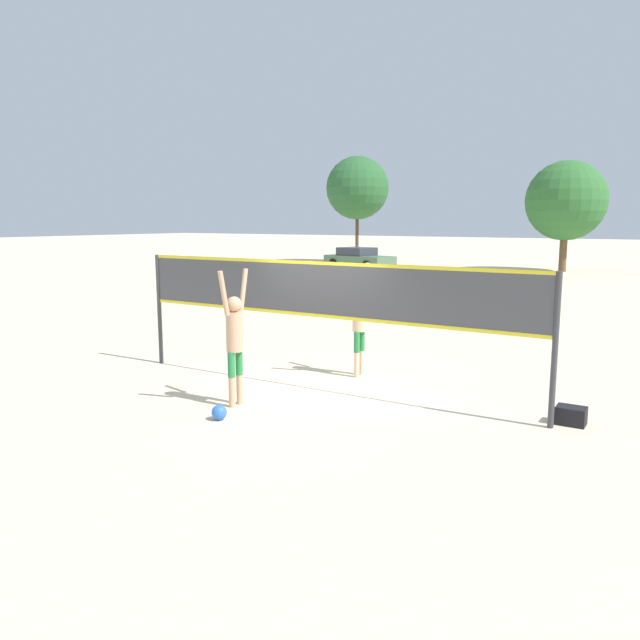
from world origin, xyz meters
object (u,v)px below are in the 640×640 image
at_px(volleyball_net, 320,296).
at_px(gear_bag, 571,416).
at_px(player_blocker, 360,317).
at_px(parked_car_mid, 359,259).
at_px(volleyball, 219,412).
at_px(tree_right_cluster, 566,201).
at_px(tree_left_cluster, 357,188).
at_px(player_spiker, 235,334).

relative_size(volleyball_net, gear_bag, 19.07).
distance_m(player_blocker, gear_bag, 4.36).
bearing_deg(parked_car_mid, volleyball, -52.79).
bearing_deg(volleyball, volleyball_net, 80.32).
bearing_deg(tree_right_cluster, volleyball_net, -87.09).
height_order(player_blocker, gear_bag, player_blocker).
xyz_separation_m(parked_car_mid, tree_left_cluster, (-2.86, 5.01, 4.68)).
relative_size(gear_bag, tree_right_cluster, 0.07).
xyz_separation_m(player_spiker, player_blocker, (0.80, 2.83, -0.02)).
relative_size(volleyball_net, player_blocker, 3.66).
distance_m(gear_bag, tree_right_cluster, 30.44).
distance_m(volleyball_net, tree_right_cluster, 30.07).
height_order(player_spiker, parked_car_mid, player_spiker).
relative_size(volleyball_net, parked_car_mid, 1.71).
bearing_deg(volleyball_net, tree_left_cluster, 117.36).
distance_m(player_spiker, tree_right_cluster, 31.67).
height_order(volleyball_net, tree_left_cluster, tree_left_cluster).
xyz_separation_m(volleyball, parked_car_mid, (-12.43, 27.62, 0.49)).
distance_m(volleyball_net, parked_car_mid, 28.38).
bearing_deg(player_blocker, tree_left_cluster, -151.44).
distance_m(volleyball_net, player_blocker, 1.36).
relative_size(player_spiker, tree_right_cluster, 0.35).
bearing_deg(player_blocker, player_spiker, -15.84).
relative_size(player_spiker, parked_car_mid, 0.48).
height_order(player_spiker, player_blocker, player_spiker).
distance_m(volleyball_net, tree_left_cluster, 34.31).
bearing_deg(tree_right_cluster, player_spiker, -88.44).
height_order(volleyball_net, gear_bag, volleyball_net).
bearing_deg(player_spiker, parked_car_mid, 24.34).
bearing_deg(tree_right_cluster, parked_car_mid, -157.71).
bearing_deg(gear_bag, parked_car_mid, 124.39).
height_order(parked_car_mid, tree_left_cluster, tree_left_cluster).
distance_m(volleyball_net, volleyball, 2.85).
height_order(volleyball, gear_bag, gear_bag).
distance_m(player_spiker, parked_car_mid, 29.51).
bearing_deg(parked_car_mid, tree_right_cluster, 35.27).
bearing_deg(gear_bag, volleyball_net, -175.68).
relative_size(volleyball, parked_car_mid, 0.05).
height_order(volleyball_net, volleyball, volleyball_net).
bearing_deg(parked_car_mid, volleyball_net, -50.14).
bearing_deg(parked_car_mid, tree_left_cluster, 132.70).
height_order(gear_bag, tree_right_cluster, tree_right_cluster).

